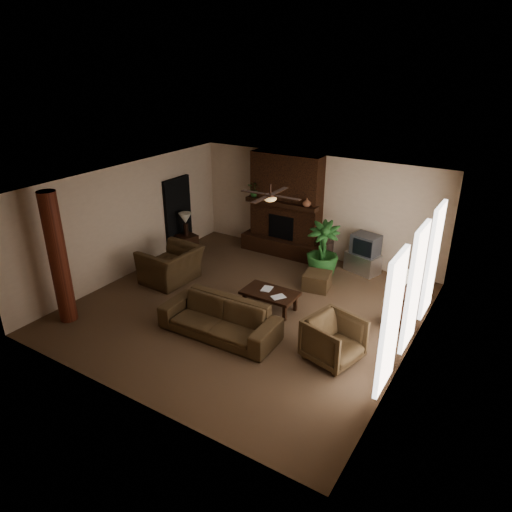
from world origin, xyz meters
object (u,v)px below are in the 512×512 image
Objects in this scene: lamp_left at (185,220)px; side_table_left at (187,244)px; floor_plant at (322,262)px; side_table_right at (398,314)px; floor_vase at (327,251)px; coffee_table at (270,294)px; tv_stand at (363,263)px; ottoman at (317,281)px; sofa at (219,313)px; log_column at (58,259)px; lamp_right at (405,281)px; armchair_left at (171,259)px; armchair_right at (334,338)px.

side_table_left is at bearing -152.97° from lamp_left.
floor_plant is 2.22× the size of lamp_left.
floor_vase is at bearing 141.53° from side_table_right.
coffee_table is 3.13m from tv_stand.
floor_plant reaches higher than ottoman.
side_table_right reaches higher than coffee_table.
sofa is at bearing -90.07° from tv_stand.
floor_vase is at bearing -152.85° from tv_stand.
log_column is 3.43m from sofa.
lamp_right reaches higher than sofa.
floor_plant is at bearing 152.32° from lamp_right.
coffee_table reaches higher than ottoman.
floor_plant is (3.05, 2.18, -0.17)m from armchair_left.
tv_stand is 2.61m from side_table_right.
log_column reaches higher than armchair_left.
tv_stand is at bearing 125.82° from side_table_right.
lamp_left reaches higher than side_table_right.
lamp_right is at bearing -14.71° from ottoman.
sofa is 1.43m from coffee_table.
floor_plant is at bearing 9.46° from lamp_left.
lamp_right is (2.51, -1.91, 0.57)m from floor_vase.
coffee_table is at bearing -22.40° from side_table_left.
armchair_left reaches higher than coffee_table.
tv_stand is 1.15m from floor_plant.
floor_vase is 1.40× the size of side_table_left.
armchair_left is 5.49m from lamp_right.
ottoman is (0.46, 1.45, -0.17)m from coffee_table.
log_column is 3.01× the size of armchair_right.
floor_plant reaches higher than tv_stand.
ottoman is (3.24, 1.51, -0.38)m from armchair_left.
side_table_right is (2.47, -1.96, -0.16)m from floor_vase.
armchair_left is 1.55× the size of tv_stand.
armchair_right is 1.94m from side_table_right.
lamp_right is at bearing -5.42° from side_table_left.
armchair_left is 1.10× the size of coffee_table.
floor_vase is 0.70m from floor_plant.
log_column is at bearing -123.24° from floor_vase.
lamp_right reaches higher than tv_stand.
ottoman is 2.37m from lamp_right.
coffee_table is at bearing -97.39° from floor_plant.
lamp_right is (2.98, 2.26, 0.53)m from sofa.
armchair_left reaches higher than ottoman.
log_column is at bearing -12.33° from armchair_left.
log_column is 4.43m from coffee_table.
log_column reaches higher than lamp_right.
floor_vase is (2.88, 2.86, -0.14)m from armchair_left.
armchair_right is 2.15m from coffee_table.
floor_vase is at bearing 82.12° from sofa.
floor_plant reaches higher than side_table_left.
ottoman is 1.09× the size of side_table_right.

